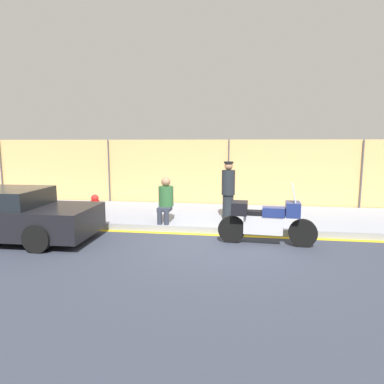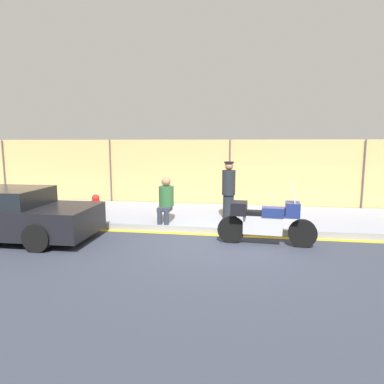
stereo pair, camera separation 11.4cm
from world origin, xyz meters
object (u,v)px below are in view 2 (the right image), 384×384
at_px(fire_hydrant, 96,205).
at_px(person_seated_on_curb, 166,198).
at_px(parked_car_left_down_street, 1,214).
at_px(motorcycle, 265,220).
at_px(officer_standing, 229,190).

bearing_deg(fire_hydrant, person_seated_on_curb, -11.71).
distance_m(parked_car_left_down_street, fire_hydrant, 2.67).
bearing_deg(parked_car_left_down_street, motorcycle, 3.41).
height_order(motorcycle, parked_car_left_down_street, motorcycle).
height_order(officer_standing, parked_car_left_down_street, officer_standing).
bearing_deg(parked_car_left_down_street, fire_hydrant, 54.21).
xyz_separation_m(person_seated_on_curb, parked_car_left_down_street, (-3.83, -1.72, -0.24)).
xyz_separation_m(officer_standing, fire_hydrant, (-4.03, -0.17, -0.54)).
height_order(person_seated_on_curb, fire_hydrant, person_seated_on_curb).
bearing_deg(person_seated_on_curb, parked_car_left_down_street, -155.85).
distance_m(officer_standing, parked_car_left_down_street, 6.04).
xyz_separation_m(officer_standing, parked_car_left_down_street, (-5.54, -2.37, -0.41)).
relative_size(motorcycle, parked_car_left_down_street, 0.49).
bearing_deg(parked_car_left_down_street, person_seated_on_curb, 22.88).
xyz_separation_m(officer_standing, person_seated_on_curb, (-1.71, -0.65, -0.16)).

